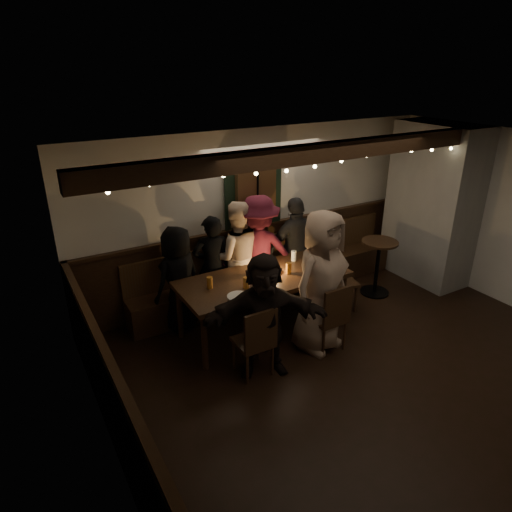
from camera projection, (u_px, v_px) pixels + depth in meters
room at (361, 236)px, 6.80m from camera, size 6.02×5.01×2.62m
dining_table at (264, 282)px, 6.12m from camera, size 2.30×0.99×1.00m
chair_near_left at (257, 339)px, 5.28m from camera, size 0.42×0.42×0.93m
chair_near_right at (331, 315)px, 5.76m from camera, size 0.43×0.43×0.94m
chair_end at (336, 277)px, 6.74m from camera, size 0.52×0.52×0.96m
high_top at (378, 261)px, 7.20m from camera, size 0.56×0.56×0.90m
person_a at (179, 279)px, 6.23m from camera, size 0.85×0.70×1.48m
person_b at (212, 267)px, 6.53m from camera, size 0.63×0.49×1.53m
person_c at (237, 256)px, 6.68m from camera, size 0.98×0.87×1.68m
person_d at (258, 252)px, 6.75m from camera, size 1.27×0.97×1.73m
person_e at (296, 248)px, 7.04m from camera, size 0.96×0.41×1.62m
person_f at (264, 316)px, 5.27m from camera, size 1.50×0.95×1.54m
person_g at (321, 282)px, 5.70m from camera, size 1.04×0.81×1.88m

